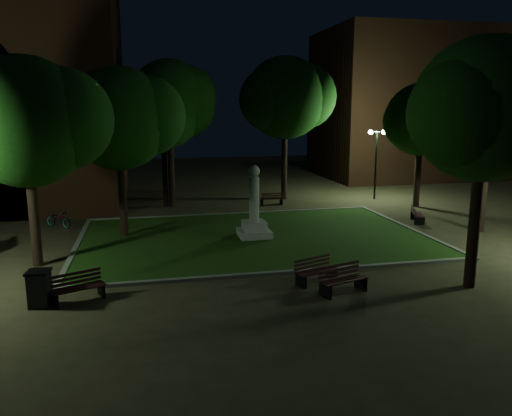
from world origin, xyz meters
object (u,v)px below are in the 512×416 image
at_px(bench_near_right, 342,280).
at_px(bicycle, 59,219).
at_px(bench_far_side, 272,199).
at_px(bench_west_near, 78,288).
at_px(monument, 254,217).
at_px(bench_right_side, 417,215).
at_px(trash_bin, 40,288).
at_px(bench_near_left, 316,271).

height_order(bench_near_right, bicycle, bench_near_right).
height_order(bench_far_side, bicycle, bicycle).
bearing_deg(bench_far_side, bench_west_near, 51.52).
height_order(monument, bench_west_near, monument).
relative_size(bench_near_right, bench_right_side, 1.12).
bearing_deg(bicycle, bench_right_side, -59.93).
bearing_deg(bench_right_side, bench_west_near, 136.66).
bearing_deg(monument, bench_west_near, -137.80).
distance_m(bench_right_side, bicycle, 17.88).
distance_m(bench_right_side, trash_bin, 18.27).
bearing_deg(bench_near_right, bench_far_side, 66.85).
relative_size(monument, bench_near_right, 1.86).
relative_size(bench_near_left, bench_far_side, 1.13).
bearing_deg(monument, bench_near_left, -82.97).
bearing_deg(bench_far_side, bench_near_left, 78.39).
bearing_deg(monument, bench_near_right, -80.00).
relative_size(bench_right_side, trash_bin, 1.41).
height_order(bench_near_left, bicycle, bench_near_left).
distance_m(bench_west_near, bench_right_side, 17.25).
height_order(monument, bench_near_right, monument).
xyz_separation_m(bench_near_left, bench_right_side, (8.02, 7.47, -0.02)).
bearing_deg(bicycle, trash_bin, -135.25).
bearing_deg(bicycle, monument, -75.52).
distance_m(monument, bench_near_left, 6.23).
relative_size(bench_near_left, trash_bin, 1.48).
xyz_separation_m(bench_near_right, bench_west_near, (-8.05, 1.08, -0.02)).
xyz_separation_m(bench_near_right, bench_right_side, (7.50, 8.53, -0.05)).
bearing_deg(bench_near_right, bicycle, 114.52).
height_order(bench_near_left, bench_far_side, bench_near_left).
bearing_deg(bench_west_near, bench_near_left, -24.60).
height_order(bench_right_side, trash_bin, trash_bin).
distance_m(bench_right_side, bench_far_side, 8.60).
relative_size(bench_west_near, trash_bin, 1.51).
distance_m(bench_far_side, trash_bin, 17.29).
distance_m(bench_near_right, bicycle, 15.15).
height_order(bench_near_left, bench_west_near, bench_west_near).
xyz_separation_m(monument, bench_far_side, (2.69, 7.38, -0.59)).
height_order(bench_near_left, bench_right_side, bench_near_left).
relative_size(bench_right_side, bench_far_side, 1.07).
distance_m(bench_west_near, bench_far_side, 16.51).
relative_size(bench_far_side, bicycle, 0.90).
distance_m(bench_far_side, bicycle, 12.06).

